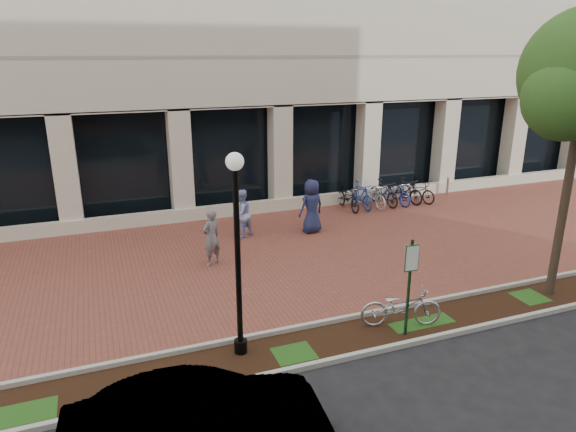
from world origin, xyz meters
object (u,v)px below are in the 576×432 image
object	(u,v)px
pedestrian_left	(211,237)
pedestrian_right	(312,206)
lamppost	(237,246)
bike_rack_cluster	(384,194)
sedan_near_curb	(199,427)
locked_bicycle	(401,306)
bollard	(447,186)
pedestrian_mid	(241,214)
parking_sign	(410,276)

from	to	relation	value
pedestrian_left	pedestrian_right	bearing A→B (deg)	171.66
lamppost	bike_rack_cluster	size ratio (longest dim) A/B	1.03
pedestrian_left	sedan_near_curb	bearing A→B (deg)	45.07
lamppost	sedan_near_curb	world-z (taller)	lamppost
locked_bicycle	sedan_near_curb	distance (m)	5.86
bollard	pedestrian_left	bearing A→B (deg)	-161.07
pedestrian_mid	bike_rack_cluster	bearing A→B (deg)	166.84
pedestrian_right	bike_rack_cluster	bearing A→B (deg)	-167.96
lamppost	bike_rack_cluster	world-z (taller)	lamppost
lamppost	pedestrian_left	distance (m)	5.20
pedestrian_mid	pedestrian_right	size ratio (longest dim) A/B	0.88
pedestrian_mid	bollard	bearing A→B (deg)	164.13
locked_bicycle	pedestrian_mid	size ratio (longest dim) A/B	1.12
locked_bicycle	sedan_near_curb	world-z (taller)	sedan_near_curb
pedestrian_mid	bollard	world-z (taller)	pedestrian_mid
pedestrian_mid	sedan_near_curb	distance (m)	10.36
parking_sign	bollard	xyz separation A→B (m)	(8.45, 9.60, -1.05)
bollard	sedan_near_curb	size ratio (longest dim) A/B	0.21
locked_bicycle	pedestrian_right	size ratio (longest dim) A/B	0.98
lamppost	locked_bicycle	size ratio (longest dim) A/B	2.29
parking_sign	pedestrian_right	distance (m)	7.30
parking_sign	pedestrian_left	xyz separation A→B (m)	(-3.21, 5.60, -0.61)
locked_bicycle	pedestrian_left	xyz separation A→B (m)	(-3.33, 5.17, 0.38)
parking_sign	locked_bicycle	world-z (taller)	parking_sign
pedestrian_mid	bike_rack_cluster	xyz separation A→B (m)	(6.63, 1.60, -0.34)
sedan_near_curb	lamppost	bearing A→B (deg)	-22.70
parking_sign	pedestrian_mid	distance (m)	7.86
pedestrian_mid	pedestrian_right	world-z (taller)	pedestrian_right
lamppost	pedestrian_mid	size ratio (longest dim) A/B	2.57
pedestrian_mid	bollard	size ratio (longest dim) A/B	1.97
bollard	bike_rack_cluster	world-z (taller)	bike_rack_cluster
lamppost	pedestrian_right	world-z (taller)	lamppost
pedestrian_left	bike_rack_cluster	size ratio (longest dim) A/B	0.42
pedestrian_right	pedestrian_mid	bearing A→B (deg)	-23.30
locked_bicycle	bike_rack_cluster	size ratio (longest dim) A/B	0.45
parking_sign	locked_bicycle	xyz separation A→B (m)	(0.12, 0.43, -0.99)
sedan_near_curb	pedestrian_mid	bearing A→B (deg)	-14.79
locked_bicycle	lamppost	bearing A→B (deg)	104.20
parking_sign	pedestrian_right	xyz separation A→B (m)	(0.78, 7.24, -0.52)
locked_bicycle	bike_rack_cluster	xyz separation A→B (m)	(4.83, 8.83, 0.01)
bike_rack_cluster	sedan_near_curb	size ratio (longest dim) A/B	1.03
pedestrian_right	bollard	world-z (taller)	pedestrian_right
parking_sign	bike_rack_cluster	bearing A→B (deg)	65.06
lamppost	locked_bicycle	bearing A→B (deg)	-3.58
lamppost	bollard	size ratio (longest dim) A/B	5.07
parking_sign	pedestrian_left	bearing A→B (deg)	122.97
bike_rack_cluster	pedestrian_left	bearing A→B (deg)	-161.65
bollard	sedan_near_curb	bearing A→B (deg)	-139.31
parking_sign	sedan_near_curb	xyz separation A→B (m)	(-5.16, -2.11, -0.81)
bollard	pedestrian_mid	bearing A→B (deg)	-169.14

